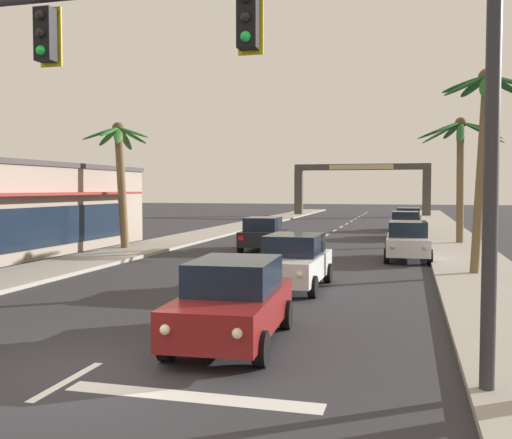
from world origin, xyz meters
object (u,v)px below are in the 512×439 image
object	(u,v)px
sedan_parked_far_kerb	(405,225)
palm_left_second	(120,163)
sedan_third_in_queue	(294,261)
sedan_oncoming_far	(263,234)
town_gateway_arch	(361,181)
traffic_signal_mast	(256,61)
palm_right_third	(460,152)
sedan_parked_nearest_kerb	(408,240)
sedan_lead_at_stop_bar	(233,301)
sedan_parked_mid_kerb	(408,219)
palm_right_second	(484,124)

from	to	relation	value
sedan_parked_far_kerb	palm_left_second	distance (m)	18.07
sedan_third_in_queue	sedan_oncoming_far	bearing A→B (deg)	108.75
town_gateway_arch	sedan_parked_far_kerb	bearing A→B (deg)	-80.29
sedan_third_in_queue	town_gateway_arch	size ratio (longest dim) A/B	0.29
traffic_signal_mast	palm_left_second	world-z (taller)	traffic_signal_mast
palm_right_third	town_gateway_arch	size ratio (longest dim) A/B	0.46
sedan_third_in_queue	sedan_parked_nearest_kerb	bearing A→B (deg)	67.90
sedan_parked_far_kerb	sedan_lead_at_stop_bar	bearing A→B (deg)	-96.81
sedan_oncoming_far	palm_right_third	xyz separation A→B (m)	(9.75, 5.48, 4.27)
sedan_lead_at_stop_bar	town_gateway_arch	world-z (taller)	town_gateway_arch
sedan_lead_at_stop_bar	palm_left_second	world-z (taller)	palm_left_second
sedan_parked_mid_kerb	palm_right_third	xyz separation A→B (m)	(2.71, -10.93, 4.27)
sedan_oncoming_far	sedan_parked_nearest_kerb	world-z (taller)	same
palm_right_third	town_gateway_arch	world-z (taller)	palm_right_third
sedan_parked_mid_kerb	town_gateway_arch	xyz separation A→B (m)	(-5.28, 22.76, 3.07)
sedan_lead_at_stop_bar	sedan_third_in_queue	size ratio (longest dim) A/B	1.01
sedan_parked_nearest_kerb	town_gateway_arch	bearing A→B (deg)	97.26
palm_left_second	palm_right_third	distance (m)	18.23
sedan_parked_nearest_kerb	palm_right_third	size ratio (longest dim) A/B	0.64
palm_right_second	sedan_parked_mid_kerb	bearing A→B (deg)	96.21
traffic_signal_mast	sedan_oncoming_far	distance (m)	20.41
sedan_third_in_queue	sedan_parked_far_kerb	size ratio (longest dim) A/B	1.00
sedan_parked_mid_kerb	town_gateway_arch	distance (m)	23.56
palm_left_second	sedan_lead_at_stop_bar	bearing A→B (deg)	-55.74
town_gateway_arch	palm_right_second	bearing A→B (deg)	-80.35
sedan_third_in_queue	palm_right_second	bearing A→B (deg)	33.63
traffic_signal_mast	sedan_parked_far_kerb	bearing A→B (deg)	85.68
traffic_signal_mast	sedan_third_in_queue	world-z (taller)	traffic_signal_mast
traffic_signal_mast	sedan_parked_far_kerb	world-z (taller)	traffic_signal_mast
traffic_signal_mast	town_gateway_arch	size ratio (longest dim) A/B	0.73
palm_right_second	palm_right_third	world-z (taller)	palm_right_second
traffic_signal_mast	sedan_oncoming_far	bearing A→B (deg)	103.56
sedan_parked_nearest_kerb	sedan_parked_far_kerb	distance (m)	11.60
sedan_lead_at_stop_bar	palm_right_third	distance (m)	24.01
traffic_signal_mast	palm_left_second	distance (m)	21.21
sedan_parked_far_kerb	town_gateway_arch	xyz separation A→B (m)	(-5.10, 29.82, 3.07)
sedan_parked_mid_kerb	sedan_parked_far_kerb	size ratio (longest dim) A/B	1.01
traffic_signal_mast	palm_left_second	size ratio (longest dim) A/B	1.73
sedan_parked_far_kerb	palm_left_second	size ratio (longest dim) A/B	0.69
sedan_third_in_queue	sedan_parked_mid_kerb	world-z (taller)	same
sedan_parked_mid_kerb	palm_left_second	xyz separation A→B (m)	(-14.03, -18.11, 3.55)
sedan_parked_nearest_kerb	sedan_parked_far_kerb	world-z (taller)	same
sedan_parked_mid_kerb	palm_left_second	world-z (taller)	palm_left_second
sedan_third_in_queue	palm_right_third	xyz separation A→B (m)	(6.13, 16.13, 4.27)
sedan_parked_far_kerb	palm_right_second	distance (m)	16.89
sedan_parked_mid_kerb	palm_right_second	world-z (taller)	palm_right_second
sedan_oncoming_far	sedan_parked_mid_kerb	distance (m)	17.86
town_gateway_arch	palm_right_third	bearing A→B (deg)	-76.65
sedan_lead_at_stop_bar	sedan_parked_far_kerb	world-z (taller)	same
sedan_parked_nearest_kerb	town_gateway_arch	world-z (taller)	town_gateway_arch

